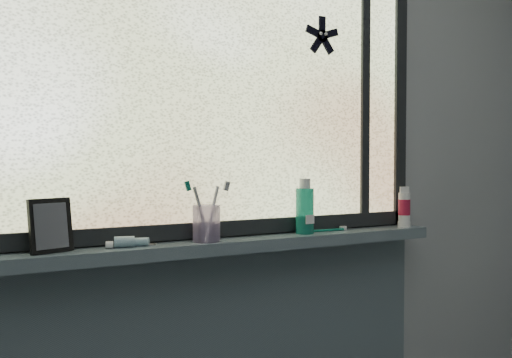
{
  "coord_description": "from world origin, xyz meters",
  "views": [
    {
      "loc": [
        -0.8,
        -0.42,
        1.28
      ],
      "look_at": [
        0.01,
        1.05,
        1.22
      ],
      "focal_mm": 40.0,
      "sensor_mm": 36.0,
      "label": 1
    }
  ],
  "objects_px": {
    "mouthwash_bottle": "(305,206)",
    "cream_tube": "(404,205)",
    "vanity_mirror": "(51,226)",
    "toothbrush_cup": "(206,223)"
  },
  "relations": [
    {
      "from": "mouthwash_bottle",
      "to": "cream_tube",
      "type": "height_order",
      "value": "mouthwash_bottle"
    },
    {
      "from": "vanity_mirror",
      "to": "mouthwash_bottle",
      "type": "relative_size",
      "value": 0.95
    },
    {
      "from": "toothbrush_cup",
      "to": "vanity_mirror",
      "type": "bearing_deg",
      "value": 178.7
    },
    {
      "from": "vanity_mirror",
      "to": "mouthwash_bottle",
      "type": "distance_m",
      "value": 0.84
    },
    {
      "from": "mouthwash_bottle",
      "to": "vanity_mirror",
      "type": "bearing_deg",
      "value": 179.87
    },
    {
      "from": "toothbrush_cup",
      "to": "cream_tube",
      "type": "relative_size",
      "value": 1.04
    },
    {
      "from": "toothbrush_cup",
      "to": "mouthwash_bottle",
      "type": "bearing_deg",
      "value": 1.31
    },
    {
      "from": "vanity_mirror",
      "to": "cream_tube",
      "type": "xyz_separation_m",
      "value": [
        1.29,
        -0.02,
        0.01
      ]
    },
    {
      "from": "vanity_mirror",
      "to": "mouthwash_bottle",
      "type": "height_order",
      "value": "mouthwash_bottle"
    },
    {
      "from": "toothbrush_cup",
      "to": "cream_tube",
      "type": "distance_m",
      "value": 0.82
    }
  ]
}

